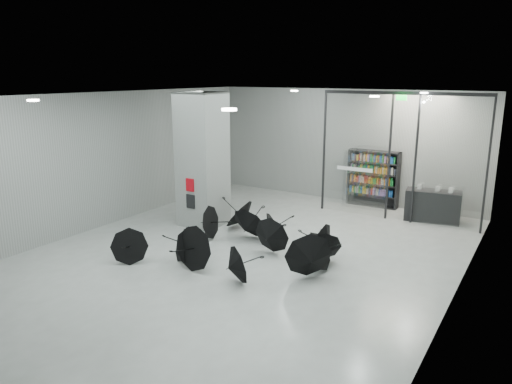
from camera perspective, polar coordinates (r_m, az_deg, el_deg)
The scene contains 9 objects.
room at distance 11.29m, azimuth -2.73°, elevation 5.37°, with size 14.00×14.02×4.01m.
column at distance 14.48m, azimuth -6.38°, elevation 3.81°, with size 1.20×1.20×4.00m, color slate.
fire_cabinet at distance 14.13m, azimuth -7.86°, elevation 0.83°, with size 0.28×0.04×0.38m, color #A50A07.
info_panel at distance 14.25m, azimuth -7.79°, elevation -1.12°, with size 0.30×0.03×0.42m, color black.
exit_sign at distance 15.03m, azimuth 16.92°, elevation 10.67°, with size 0.30×0.06×0.15m, color #0CE533.
glass_partition at distance 15.39m, azimuth 16.66°, elevation 4.60°, with size 5.06×0.08×4.00m.
bookshelf at distance 17.11m, azimuth 13.76°, elevation 1.57°, with size 1.78×0.36×1.96m, color black, non-canonical shape.
shop_counter at distance 15.98m, azimuth 20.26°, elevation -1.55°, with size 1.64×0.66×0.98m, color black.
umbrella_cluster at distance 12.18m, azimuth -0.99°, elevation -6.34°, with size 5.54×4.78×1.28m.
Camera 1 is at (6.33, -9.19, 4.51)m, focal length 33.63 mm.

